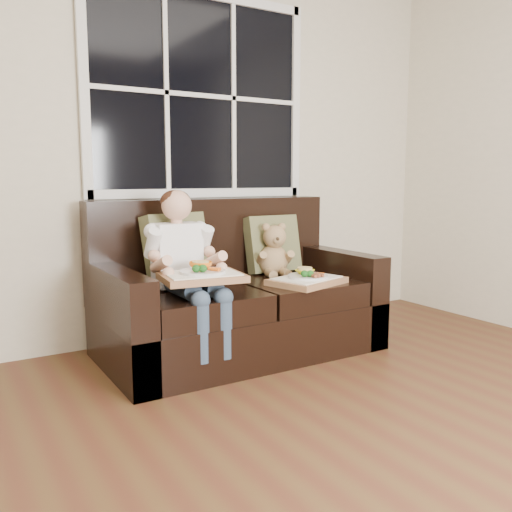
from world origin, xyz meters
TOP-DOWN VIEW (x-y plane):
  - window_back at (0.26, 2.48)m, footprint 1.62×0.04m
  - loveseat at (0.26, 2.02)m, footprint 1.70×0.92m
  - pillow_left at (-0.07, 2.17)m, footprint 0.46×0.30m
  - pillow_right at (0.65, 2.17)m, footprint 0.39×0.18m
  - child at (-0.14, 1.90)m, footprint 0.39×0.60m
  - teddy_bear at (0.59, 2.06)m, footprint 0.25×0.30m
  - tray_left at (-0.13, 1.67)m, footprint 0.48×0.39m
  - tray_right at (0.59, 1.69)m, footprint 0.50×0.43m

SIDE VIEW (x-z plane):
  - loveseat at x=0.26m, z-range -0.17..0.79m
  - tray_right at x=0.59m, z-range 0.43..0.53m
  - tray_left at x=-0.13m, z-range 0.53..0.63m
  - teddy_bear at x=0.59m, z-range 0.41..0.78m
  - pillow_right at x=0.65m, z-range 0.44..0.84m
  - child at x=-0.14m, z-range 0.20..1.10m
  - pillow_left at x=-0.07m, z-range 0.44..0.88m
  - window_back at x=0.26m, z-range 0.96..2.33m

